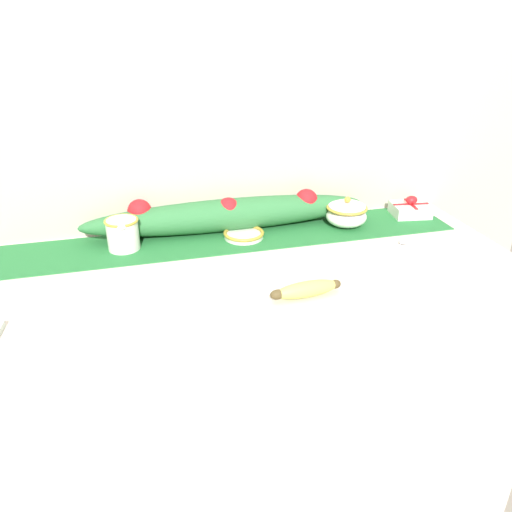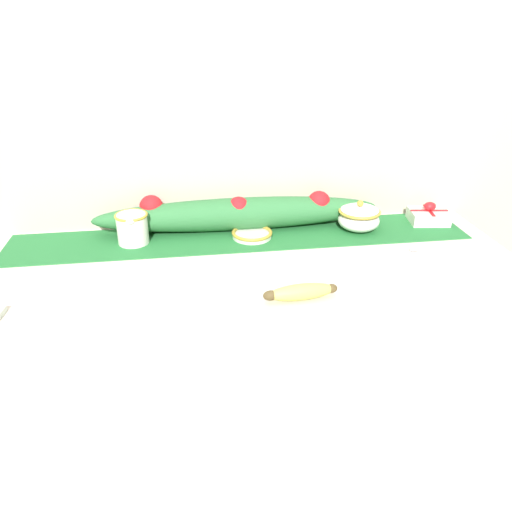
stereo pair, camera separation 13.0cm
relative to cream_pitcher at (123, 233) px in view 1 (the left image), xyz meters
name	(u,v)px [view 1 (the left image)]	position (x,y,z in m)	size (l,w,h in m)	color
ground_plane	(250,489)	(0.32, -0.20, -0.92)	(12.00, 12.00, 0.00)	gray
countertop	(249,392)	(0.32, -0.20, -0.48)	(1.51, 0.65, 0.86)	beige
back_wall	(220,117)	(0.32, 0.14, 0.28)	(2.31, 0.04, 2.40)	#B7AD99
table_runner	(233,238)	(0.32, 0.00, -0.05)	(1.39, 0.22, 0.00)	#236B33
cream_pitcher	(123,233)	(0.00, 0.00, 0.00)	(0.10, 0.11, 0.09)	white
sugar_bowl	(346,213)	(0.69, 0.00, -0.01)	(0.13, 0.13, 0.10)	white
small_dish	(244,234)	(0.35, -0.01, -0.04)	(0.12, 0.12, 0.02)	white
banana	(306,289)	(0.42, -0.39, -0.03)	(0.19, 0.05, 0.04)	#CCD156
spoon	(401,243)	(0.79, -0.17, -0.05)	(0.14, 0.09, 0.01)	#B7B7BC
gift_box	(410,209)	(0.94, 0.03, -0.03)	(0.13, 0.12, 0.07)	silver
poinsettia_garland	(228,214)	(0.32, 0.06, 0.00)	(0.90, 0.11, 0.12)	#2D6B38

